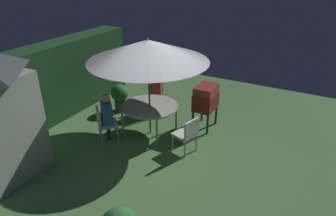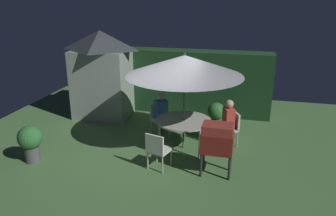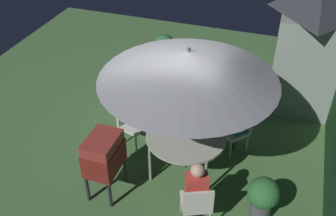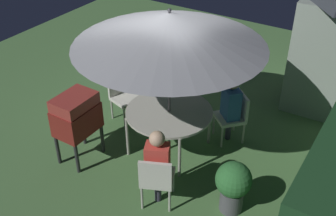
# 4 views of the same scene
# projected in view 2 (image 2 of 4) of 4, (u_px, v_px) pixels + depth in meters

# --- Properties ---
(ground_plane) EXTENTS (11.00, 11.00, 0.00)m
(ground_plane) POSITION_uv_depth(u_px,v_px,m) (151.00, 155.00, 8.39)
(ground_plane) COLOR #47703D
(hedge_backdrop) EXTENTS (6.07, 0.75, 2.11)m
(hedge_backdrop) POSITION_uv_depth(u_px,v_px,m) (179.00, 81.00, 11.26)
(hedge_backdrop) COLOR #193D1E
(hedge_backdrop) RESTS_ON ground
(garden_shed) EXTENTS (1.88, 1.51, 2.80)m
(garden_shed) POSITION_uv_depth(u_px,v_px,m) (102.00, 74.00, 10.72)
(garden_shed) COLOR gray
(garden_shed) RESTS_ON ground
(patio_table) EXTENTS (1.44, 1.44, 0.79)m
(patio_table) POSITION_uv_depth(u_px,v_px,m) (184.00, 122.00, 8.57)
(patio_table) COLOR #B2ADA3
(patio_table) RESTS_ON ground
(patio_umbrella) EXTENTS (2.92, 2.92, 2.53)m
(patio_umbrella) POSITION_uv_depth(u_px,v_px,m) (185.00, 65.00, 8.08)
(patio_umbrella) COLOR #4C4C51
(patio_umbrella) RESTS_ON ground
(bbq_grill) EXTENTS (0.70, 0.51, 1.20)m
(bbq_grill) POSITION_uv_depth(u_px,v_px,m) (217.00, 139.00, 7.27)
(bbq_grill) COLOR maroon
(bbq_grill) RESTS_ON ground
(chair_near_shed) EXTENTS (0.61, 0.61, 0.90)m
(chair_near_shed) POSITION_uv_depth(u_px,v_px,m) (231.00, 126.00, 8.86)
(chair_near_shed) COLOR silver
(chair_near_shed) RESTS_ON ground
(chair_far_side) EXTENTS (0.65, 0.65, 0.90)m
(chair_far_side) POSITION_uv_depth(u_px,v_px,m) (159.00, 116.00, 9.56)
(chair_far_side) COLOR silver
(chair_far_side) RESTS_ON ground
(chair_toward_hedge) EXTENTS (0.57, 0.57, 0.90)m
(chair_toward_hedge) POSITION_uv_depth(u_px,v_px,m) (157.00, 149.00, 7.58)
(chair_toward_hedge) COLOR silver
(chair_toward_hedge) RESTS_ON ground
(potted_plant_by_shed) EXTENTS (0.58, 0.58, 0.92)m
(potted_plant_by_shed) POSITION_uv_depth(u_px,v_px,m) (30.00, 141.00, 7.92)
(potted_plant_by_shed) COLOR #4C4C51
(potted_plant_by_shed) RESTS_ON ground
(potted_plant_by_grill) EXTENTS (0.52, 0.52, 0.83)m
(potted_plant_by_grill) POSITION_uv_depth(u_px,v_px,m) (216.00, 114.00, 9.86)
(potted_plant_by_grill) COLOR #4C4C51
(potted_plant_by_grill) RESTS_ON ground
(person_in_red) EXTENTS (0.36, 0.41, 1.26)m
(person_in_red) POSITION_uv_depth(u_px,v_px,m) (229.00, 117.00, 8.76)
(person_in_red) COLOR #CC3D33
(person_in_red) RESTS_ON ground
(person_in_blue) EXTENTS (0.41, 0.41, 1.26)m
(person_in_blue) POSITION_uv_depth(u_px,v_px,m) (161.00, 109.00, 9.41)
(person_in_blue) COLOR #3866B2
(person_in_blue) RESTS_ON ground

